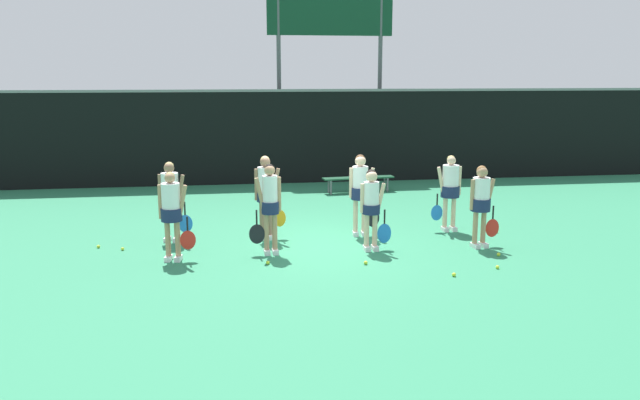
# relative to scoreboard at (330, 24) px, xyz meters

# --- Properties ---
(ground_plane) EXTENTS (140.00, 140.00, 0.00)m
(ground_plane) POSITION_rel_scoreboard_xyz_m (-1.55, -8.69, -5.00)
(ground_plane) COLOR #2D7F56
(fence_windscreen) EXTENTS (60.00, 0.08, 2.95)m
(fence_windscreen) POSITION_rel_scoreboard_xyz_m (-1.55, -1.39, -3.51)
(fence_windscreen) COLOR black
(fence_windscreen) RESTS_ON ground_plane
(scoreboard) EXTENTS (4.15, 0.15, 6.34)m
(scoreboard) POSITION_rel_scoreboard_xyz_m (0.00, 0.00, 0.00)
(scoreboard) COLOR #515156
(scoreboard) RESTS_ON ground_plane
(bench_courtside) EXTENTS (2.14, 0.60, 0.45)m
(bench_courtside) POSITION_rel_scoreboard_xyz_m (0.33, -3.23, -4.61)
(bench_courtside) COLOR #19472D
(bench_courtside) RESTS_ON ground_plane
(player_0) EXTENTS (0.66, 0.39, 1.67)m
(player_0) POSITION_rel_scoreboard_xyz_m (-4.46, -9.41, -4.02)
(player_0) COLOR tan
(player_0) RESTS_ON ground_plane
(player_1) EXTENTS (0.63, 0.33, 1.75)m
(player_1) POSITION_rel_scoreboard_xyz_m (-2.64, -9.23, -3.98)
(player_1) COLOR tan
(player_1) RESTS_ON ground_plane
(player_2) EXTENTS (0.63, 0.35, 1.61)m
(player_2) POSITION_rel_scoreboard_xyz_m (-0.66, -9.25, -4.05)
(player_2) COLOR beige
(player_2) RESTS_ON ground_plane
(player_3) EXTENTS (0.67, 0.39, 1.65)m
(player_3) POSITION_rel_scoreboard_xyz_m (1.54, -9.36, -4.02)
(player_3) COLOR tan
(player_3) RESTS_ON ground_plane
(player_4) EXTENTS (0.67, 0.40, 1.66)m
(player_4) POSITION_rel_scoreboard_xyz_m (-4.60, -8.02, -4.01)
(player_4) COLOR #8C664C
(player_4) RESTS_ON ground_plane
(player_5) EXTENTS (0.65, 0.38, 1.76)m
(player_5) POSITION_rel_scoreboard_xyz_m (-2.65, -8.11, -3.95)
(player_5) COLOR #8C664C
(player_5) RESTS_ON ground_plane
(player_6) EXTENTS (0.66, 0.38, 1.75)m
(player_6) POSITION_rel_scoreboard_xyz_m (-0.64, -8.10, -3.95)
(player_6) COLOR beige
(player_6) RESTS_ON ground_plane
(player_7) EXTENTS (0.67, 0.41, 1.68)m
(player_7) POSITION_rel_scoreboard_xyz_m (1.39, -7.98, -4.01)
(player_7) COLOR beige
(player_7) RESTS_ON ground_plane
(tennis_ball_0) EXTENTS (0.07, 0.07, 0.07)m
(tennis_ball_0) POSITION_rel_scoreboard_xyz_m (-6.03, -8.34, -4.97)
(tennis_ball_0) COLOR #CCE033
(tennis_ball_0) RESTS_ON ground_plane
(tennis_ball_1) EXTENTS (0.07, 0.07, 0.07)m
(tennis_ball_1) POSITION_rel_scoreboard_xyz_m (1.67, -10.02, -4.97)
(tennis_ball_1) COLOR #CCE033
(tennis_ball_1) RESTS_ON ground_plane
(tennis_ball_2) EXTENTS (0.07, 0.07, 0.07)m
(tennis_ball_2) POSITION_rel_scoreboard_xyz_m (0.40, -11.07, -4.97)
(tennis_ball_2) COLOR #CCE033
(tennis_ball_2) RESTS_ON ground_plane
(tennis_ball_3) EXTENTS (0.07, 0.07, 0.07)m
(tennis_ball_3) POSITION_rel_scoreboard_xyz_m (-0.96, -10.19, -4.96)
(tennis_ball_3) COLOR #CCE033
(tennis_ball_3) RESTS_ON ground_plane
(tennis_ball_4) EXTENTS (0.07, 0.07, 0.07)m
(tennis_ball_4) POSITION_rel_scoreboard_xyz_m (1.32, -10.77, -4.97)
(tennis_ball_4) COLOR #CCE033
(tennis_ball_4) RESTS_ON ground_plane
(tennis_ball_5) EXTENTS (0.07, 0.07, 0.07)m
(tennis_ball_5) POSITION_rel_scoreboard_xyz_m (-5.52, -8.58, -4.97)
(tennis_ball_5) COLOR #CCE033
(tennis_ball_5) RESTS_ON ground_plane
(tennis_ball_6) EXTENTS (0.07, 0.07, 0.07)m
(tennis_ball_6) POSITION_rel_scoreboard_xyz_m (2.37, -8.34, -4.96)
(tennis_ball_6) COLOR #CCE033
(tennis_ball_6) RESTS_ON ground_plane
(tennis_ball_7) EXTENTS (0.07, 0.07, 0.07)m
(tennis_ball_7) POSITION_rel_scoreboard_xyz_m (-0.39, -7.58, -4.96)
(tennis_ball_7) COLOR #CCE033
(tennis_ball_7) RESTS_ON ground_plane
(tennis_ball_8) EXTENTS (0.07, 0.07, 0.07)m
(tennis_ball_8) POSITION_rel_scoreboard_xyz_m (-2.74, -9.92, -4.97)
(tennis_ball_8) COLOR #CCE033
(tennis_ball_8) RESTS_ON ground_plane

